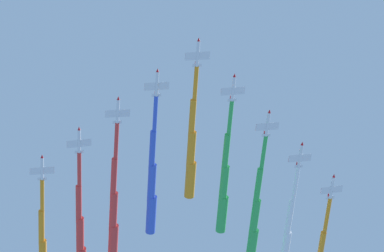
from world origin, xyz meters
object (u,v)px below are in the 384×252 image
Objects in this scene: jet_port_inner at (224,184)px; jet_starboard_inner at (152,184)px; jet_lead at (192,150)px; jet_port_mid at (255,218)px; jet_port_outer at (286,250)px; jet_starboard_outer at (80,236)px; jet_starboard_mid at (114,212)px.

jet_port_inner is 25.17m from jet_starboard_inner.
jet_lead is 34.61m from jet_port_mid.
jet_starboard_inner is 55.16m from jet_port_outer.
jet_lead reaches higher than jet_port_mid.
jet_port_inner is at bearing -16.03° from jet_starboard_inner.
jet_starboard_inner is at bearing 163.97° from jet_port_inner.
jet_port_mid is 0.97× the size of jet_starboard_outer.
jet_lead is 52.98m from jet_port_outer.
jet_starboard_outer is at bearing 123.85° from jet_starboard_inner.
jet_port_inner is 16.94m from jet_port_mid.
jet_starboard_mid reaches higher than jet_lead.
jet_starboard_outer is (-43.07, 35.10, -0.87)m from jet_port_inner.
jet_starboard_inner reaches higher than jet_starboard_outer.
jet_port_outer is (29.58, 19.21, -1.18)m from jet_port_inner.
jet_port_inner is 35.28m from jet_port_outer.
jet_port_inner reaches higher than jet_starboard_outer.
jet_port_outer is at bearing 12.84° from jet_starboard_inner.
jet_starboard_inner is at bearing -167.16° from jet_port_outer.
jet_starboard_inner is at bearing -177.08° from jet_port_mid.
jet_starboard_mid is at bearing 163.82° from jet_port_mid.
jet_starboard_outer is (-28.22, 44.73, -1.13)m from jet_lead.
jet_port_mid is at bearing 32.45° from jet_lead.
jet_port_mid is at bearing -16.18° from jet_starboard_mid.
jet_starboard_outer is at bearing 126.72° from jet_starboard_mid.
jet_starboard_inner is (-9.34, 16.58, -0.47)m from jet_lead.
jet_port_inner is 0.97× the size of jet_starboard_inner.
jet_port_mid is 50.36m from jet_starboard_mid.
jet_starboard_outer is (-72.65, 15.89, 0.31)m from jet_port_outer.
jet_port_outer is at bearing -12.34° from jet_starboard_outer.
jet_port_inner reaches higher than jet_starboard_inner.
jet_port_mid is at bearing 31.91° from jet_port_inner.
jet_starboard_mid is 1.04× the size of jet_starboard_outer.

